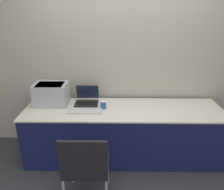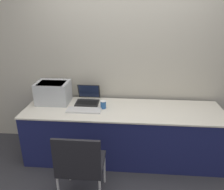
{
  "view_description": "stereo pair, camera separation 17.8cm",
  "coord_description": "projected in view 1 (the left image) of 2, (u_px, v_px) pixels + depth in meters",
  "views": [
    {
      "loc": [
        -0.12,
        -2.25,
        1.95
      ],
      "look_at": [
        -0.15,
        0.39,
        0.9
      ],
      "focal_mm": 35.0,
      "sensor_mm": 36.0,
      "label": 1
    },
    {
      "loc": [
        0.06,
        -2.24,
        1.95
      ],
      "look_at": [
        -0.15,
        0.39,
        0.9
      ],
      "focal_mm": 35.0,
      "sensor_mm": 36.0,
      "label": 2
    }
  ],
  "objects": [
    {
      "name": "chair",
      "position": [
        86.0,
        164.0,
        2.2
      ],
      "size": [
        0.46,
        0.44,
        0.85
      ],
      "color": "black",
      "rests_on": "ground_plane"
    },
    {
      "name": "coffee_cup",
      "position": [
        103.0,
        105.0,
        2.86
      ],
      "size": [
        0.08,
        0.08,
        0.11
      ],
      "color": "#285699",
      "rests_on": "table"
    },
    {
      "name": "ground_plane",
      "position": [
        123.0,
        171.0,
        2.81
      ],
      "size": [
        14.0,
        14.0,
        0.0
      ],
      "primitive_type": "plane",
      "color": "#333338"
    },
    {
      "name": "external_keyboard",
      "position": [
        84.0,
        111.0,
        2.78
      ],
      "size": [
        0.44,
        0.17,
        0.02
      ],
      "color": "silver",
      "rests_on": "table"
    },
    {
      "name": "laptop_left",
      "position": [
        87.0,
        99.0,
        3.04
      ],
      "size": [
        0.32,
        0.31,
        0.23
      ],
      "color": "black",
      "rests_on": "table"
    },
    {
      "name": "table",
      "position": [
        123.0,
        133.0,
        3.0
      ],
      "size": [
        2.6,
        0.73,
        0.72
      ],
      "color": "#191E51",
      "rests_on": "ground_plane"
    },
    {
      "name": "printer",
      "position": [
        51.0,
        93.0,
        2.96
      ],
      "size": [
        0.44,
        0.33,
        0.3
      ],
      "color": "#B2B7BC",
      "rests_on": "table"
    },
    {
      "name": "wall_back",
      "position": [
        123.0,
        58.0,
        3.07
      ],
      "size": [
        8.0,
        0.05,
        2.6
      ],
      "color": "#B7B2A3",
      "rests_on": "ground_plane"
    }
  ]
}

